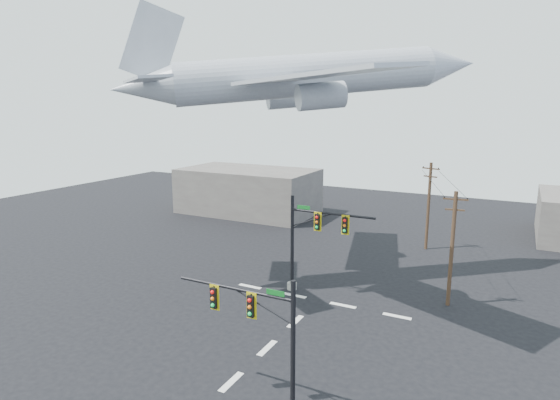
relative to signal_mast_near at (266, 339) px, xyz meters
The scene contains 9 objects.
ground 4.69m from the signal_mast_near, 159.46° to the left, with size 120.00×120.00×0.00m, color black.
lane_markings 7.83m from the signal_mast_near, 113.28° to the left, with size 14.00×21.20×0.01m.
signal_mast_near is the anchor object (origin of this frame).
signal_mast_far 14.61m from the signal_mast_near, 106.02° to the left, with size 6.99×0.85×7.68m.
utility_pole_a 17.76m from the signal_mast_near, 69.77° to the left, with size 1.72×0.29×8.57m.
utility_pole_b 30.16m from the signal_mast_near, 85.95° to the left, with size 1.76×0.65×8.93m.
power_lines 24.13m from the signal_mast_near, 79.97° to the left, with size 5.60×13.43×0.03m.
airliner 21.39m from the signal_mast_near, 108.49° to the left, with size 25.28×23.79×7.64m.
building_left 42.60m from the signal_mast_near, 122.26° to the left, with size 18.00×10.00×6.00m, color #656059.
Camera 1 is at (12.66, -18.84, 14.55)m, focal length 30.00 mm.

